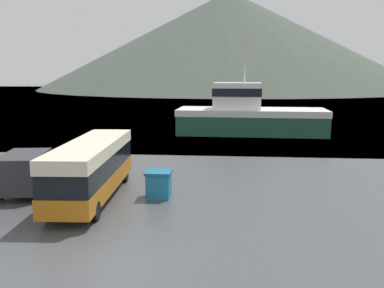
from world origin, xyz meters
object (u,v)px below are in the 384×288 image
at_px(fishing_boat, 249,115).
at_px(storage_bin, 159,184).
at_px(delivery_van, 27,171).
at_px(tour_bus, 92,166).

distance_m(fishing_boat, storage_bin, 26.18).
bearing_deg(delivery_van, fishing_boat, 52.04).
bearing_deg(storage_bin, tour_bus, -173.66).
xyz_separation_m(delivery_van, fishing_boat, (13.31, 25.07, 0.91)).
relative_size(delivery_van, fishing_boat, 0.35).
bearing_deg(tour_bus, delivery_van, 165.02).
height_order(delivery_van, fishing_boat, fishing_boat).
xyz_separation_m(tour_bus, fishing_boat, (9.25, 25.90, 0.39)).
relative_size(tour_bus, delivery_van, 1.79).
bearing_deg(fishing_boat, delivery_van, -26.02).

